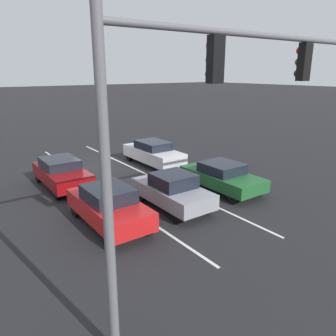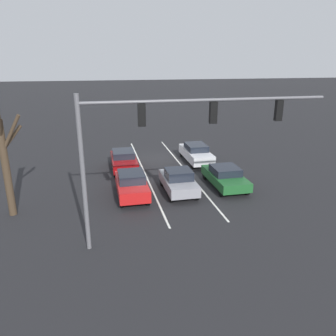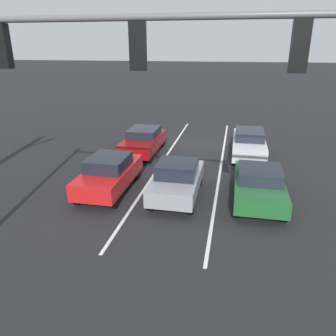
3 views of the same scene
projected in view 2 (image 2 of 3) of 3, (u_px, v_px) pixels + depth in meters
ground_plane at (157, 159)px, 28.56m from camera, size 240.00×240.00×0.00m
lane_stripe_left_divider at (184, 169)px, 25.91m from camera, size 0.12×18.40×0.01m
lane_stripe_center_divider at (144, 172)px, 25.26m from camera, size 0.12×18.40×0.01m
car_gray_midlane_front at (178, 181)px, 21.05m from camera, size 1.82×4.01×1.58m
car_red_rightlane_front at (132, 184)px, 20.47m from camera, size 1.80×4.26×1.58m
car_darkgreen_leftlane_front at (225, 176)px, 22.08m from camera, size 1.95×4.42×1.41m
car_silver_leftlane_second at (196, 153)px, 27.45m from camera, size 1.79×4.75×1.54m
car_maroon_rightlane_second at (124, 160)px, 25.59m from camera, size 1.86×4.30×1.47m
traffic_signal_gantry at (165, 132)px, 14.08m from camera, size 11.13×0.37×6.95m
bare_tree_near at (6, 162)px, 17.29m from camera, size 1.34×1.86×6.22m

